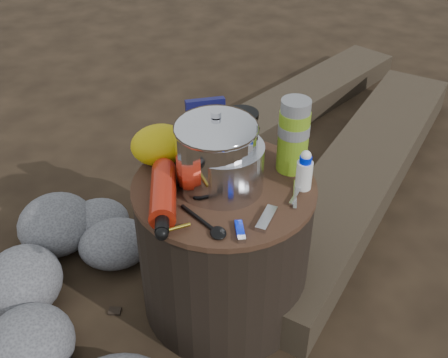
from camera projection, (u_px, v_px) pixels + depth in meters
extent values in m
plane|color=black|center=(224.00, 300.00, 1.75)|extent=(60.00, 60.00, 0.00)
cylinder|color=black|center=(224.00, 247.00, 1.61)|extent=(0.50, 0.50, 0.46)
cube|color=#352B20|center=(360.00, 174.00, 2.18)|extent=(1.42, 1.46, 0.15)
cube|color=#352B20|center=(303.00, 99.00, 2.74)|extent=(1.24, 0.93, 0.11)
cylinder|color=silver|center=(224.00, 167.00, 1.43)|extent=(0.21, 0.21, 0.13)
cylinder|color=silver|center=(216.00, 152.00, 1.41)|extent=(0.21, 0.21, 0.21)
cylinder|color=#78A41E|center=(293.00, 136.00, 1.48)|extent=(0.08, 0.08, 0.21)
cylinder|color=black|center=(241.00, 134.00, 1.56)|extent=(0.09, 0.09, 0.14)
ellipsoid|color=gold|center=(160.00, 145.00, 1.53)|extent=(0.17, 0.14, 0.11)
cube|color=#0F0F45|center=(206.00, 123.00, 1.60)|extent=(0.12, 0.03, 0.15)
cube|color=#001DF4|center=(240.00, 229.00, 1.32)|extent=(0.03, 0.08, 0.01)
cube|color=silver|center=(266.00, 219.00, 1.35)|extent=(0.08, 0.09, 0.01)
cylinder|color=white|center=(304.00, 172.00, 1.43)|extent=(0.04, 0.04, 0.10)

